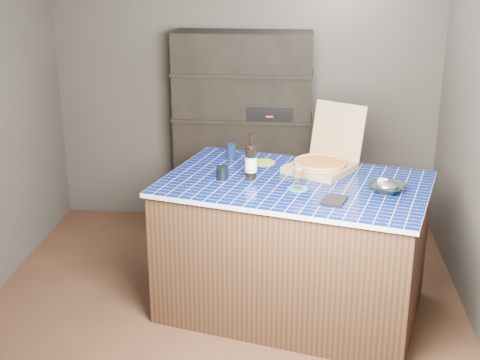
# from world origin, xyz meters

# --- Properties ---
(room) EXTENTS (3.50, 3.50, 3.50)m
(room) POSITION_xyz_m (0.00, 0.00, 1.25)
(room) COLOR brown
(room) RESTS_ON ground
(shelving_unit) EXTENTS (1.20, 0.41, 1.80)m
(shelving_unit) POSITION_xyz_m (0.00, 1.53, 0.90)
(shelving_unit) COLOR black
(shelving_unit) RESTS_ON floor
(kitchen_island) EXTENTS (2.00, 1.54, 0.97)m
(kitchen_island) POSITION_xyz_m (0.50, 0.06, 0.49)
(kitchen_island) COLOR #46311B
(kitchen_island) RESTS_ON floor
(pizza_box) EXTENTS (0.60, 0.63, 0.45)m
(pizza_box) POSITION_xyz_m (0.68, 0.33, 1.04)
(pizza_box) COLOR #9A7F4F
(pizza_box) RESTS_ON kitchen_island
(mead_bottle) EXTENTS (0.09, 0.09, 0.32)m
(mead_bottle) POSITION_xyz_m (0.19, 0.10, 1.10)
(mead_bottle) COLOR black
(mead_bottle) RESTS_ON kitchen_island
(teal_trivet) EXTENTS (0.14, 0.14, 0.01)m
(teal_trivet) POSITION_xyz_m (0.52, -0.08, 0.98)
(teal_trivet) COLOR teal
(teal_trivet) RESTS_ON kitchen_island
(wine_glass) EXTENTS (0.07, 0.07, 0.17)m
(wine_glass) POSITION_xyz_m (0.52, -0.08, 1.09)
(wine_glass) COLOR white
(wine_glass) RESTS_ON teal_trivet
(tumbler) EXTENTS (0.08, 0.08, 0.09)m
(tumbler) POSITION_xyz_m (-0.00, 0.06, 1.02)
(tumbler) COLOR black
(tumbler) RESTS_ON kitchen_island
(dvd_case) EXTENTS (0.19, 0.22, 0.02)m
(dvd_case) POSITION_xyz_m (0.75, -0.29, 0.98)
(dvd_case) COLOR black
(dvd_case) RESTS_ON kitchen_island
(bowl) EXTENTS (0.31, 0.31, 0.06)m
(bowl) POSITION_xyz_m (1.10, -0.08, 1.00)
(bowl) COLOR black
(bowl) RESTS_ON kitchen_island
(foil_contents) EXTENTS (0.14, 0.11, 0.06)m
(foil_contents) POSITION_xyz_m (1.10, -0.08, 1.01)
(foil_contents) COLOR #B2B4BE
(foil_contents) RESTS_ON bowl
(white_jar) EXTENTS (0.07, 0.07, 0.06)m
(white_jar) POSITION_xyz_m (1.08, -0.00, 1.00)
(white_jar) COLOR white
(white_jar) RESTS_ON kitchen_island
(navy_cup) EXTENTS (0.08, 0.08, 0.12)m
(navy_cup) POSITION_xyz_m (0.01, 0.52, 1.03)
(navy_cup) COLOR black
(navy_cup) RESTS_ON kitchen_island
(green_trivet) EXTENTS (0.17, 0.17, 0.01)m
(green_trivet) POSITION_xyz_m (0.26, 0.46, 0.98)
(green_trivet) COLOR #91AD25
(green_trivet) RESTS_ON kitchen_island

